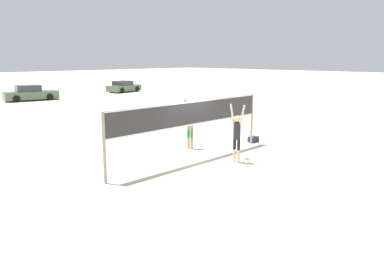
{
  "coord_description": "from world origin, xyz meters",
  "views": [
    {
      "loc": [
        -10.24,
        -10.09,
        4.0
      ],
      "look_at": [
        0.0,
        0.0,
        1.29
      ],
      "focal_mm": 35.0,
      "sensor_mm": 36.0,
      "label": 1
    }
  ],
  "objects_px": {
    "player_blocker": "(190,123)",
    "player_spiker": "(237,132)",
    "parked_car_mid": "(124,87)",
    "gear_bag": "(253,139)",
    "parked_car_near": "(31,94)",
    "volleyball": "(247,161)",
    "volleyball_net": "(192,117)"
  },
  "relations": [
    {
      "from": "player_blocker",
      "to": "player_spiker",
      "type": "bearing_deg",
      "value": -6.29
    },
    {
      "from": "player_spiker",
      "to": "parked_car_mid",
      "type": "bearing_deg",
      "value": -27.48
    },
    {
      "from": "parked_car_mid",
      "to": "gear_bag",
      "type": "bearing_deg",
      "value": -123.78
    },
    {
      "from": "player_blocker",
      "to": "parked_car_mid",
      "type": "relative_size",
      "value": 0.5
    },
    {
      "from": "gear_bag",
      "to": "parked_car_near",
      "type": "xyz_separation_m",
      "value": [
        -0.14,
        25.55,
        0.51
      ]
    },
    {
      "from": "player_spiker",
      "to": "parked_car_mid",
      "type": "distance_m",
      "value": 31.84
    },
    {
      "from": "player_spiker",
      "to": "volleyball",
      "type": "height_order",
      "value": "player_spiker"
    },
    {
      "from": "volleyball",
      "to": "gear_bag",
      "type": "relative_size",
      "value": 0.45
    },
    {
      "from": "player_blocker",
      "to": "parked_car_near",
      "type": "xyz_separation_m",
      "value": [
        2.96,
        24.33,
        -0.53
      ]
    },
    {
      "from": "volleyball_net",
      "to": "volleyball",
      "type": "xyz_separation_m",
      "value": [
        1.09,
        -1.87,
        -1.61
      ]
    },
    {
      "from": "player_spiker",
      "to": "parked_car_mid",
      "type": "relative_size",
      "value": 0.52
    },
    {
      "from": "gear_bag",
      "to": "parked_car_mid",
      "type": "relative_size",
      "value": 0.11
    },
    {
      "from": "volleyball",
      "to": "parked_car_mid",
      "type": "xyz_separation_m",
      "value": [
        14.56,
        28.65,
        0.49
      ]
    },
    {
      "from": "player_spiker",
      "to": "volleyball",
      "type": "bearing_deg",
      "value": -161.97
    },
    {
      "from": "volleyball",
      "to": "gear_bag",
      "type": "height_order",
      "value": "gear_bag"
    },
    {
      "from": "player_spiker",
      "to": "player_blocker",
      "type": "distance_m",
      "value": 2.86
    },
    {
      "from": "parked_car_near",
      "to": "parked_car_mid",
      "type": "xyz_separation_m",
      "value": [
        11.42,
        1.08,
        -0.05
      ]
    },
    {
      "from": "volleyball_net",
      "to": "parked_car_mid",
      "type": "height_order",
      "value": "volleyball_net"
    },
    {
      "from": "player_blocker",
      "to": "parked_car_mid",
      "type": "bearing_deg",
      "value": 150.49
    },
    {
      "from": "player_spiker",
      "to": "gear_bag",
      "type": "xyz_separation_m",
      "value": [
        3.41,
        1.62,
        -1.07
      ]
    },
    {
      "from": "volleyball_net",
      "to": "parked_car_near",
      "type": "distance_m",
      "value": 26.07
    },
    {
      "from": "player_blocker",
      "to": "gear_bag",
      "type": "distance_m",
      "value": 3.49
    },
    {
      "from": "parked_car_near",
      "to": "player_spiker",
      "type": "bearing_deg",
      "value": -86.27
    },
    {
      "from": "player_spiker",
      "to": "parked_car_near",
      "type": "distance_m",
      "value": 27.37
    },
    {
      "from": "volleyball_net",
      "to": "volleyball",
      "type": "distance_m",
      "value": 2.7
    },
    {
      "from": "player_blocker",
      "to": "volleyball",
      "type": "relative_size",
      "value": 9.89
    },
    {
      "from": "gear_bag",
      "to": "player_spiker",
      "type": "bearing_deg",
      "value": -154.59
    },
    {
      "from": "player_spiker",
      "to": "volleyball",
      "type": "relative_size",
      "value": 10.16
    },
    {
      "from": "volleyball",
      "to": "player_blocker",
      "type": "bearing_deg",
      "value": 86.79
    },
    {
      "from": "parked_car_mid",
      "to": "player_blocker",
      "type": "bearing_deg",
      "value": -130.33
    },
    {
      "from": "gear_bag",
      "to": "parked_car_mid",
      "type": "xyz_separation_m",
      "value": [
        11.28,
        26.62,
        0.46
      ]
    },
    {
      "from": "volleyball_net",
      "to": "parked_car_near",
      "type": "bearing_deg",
      "value": 80.65
    }
  ]
}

